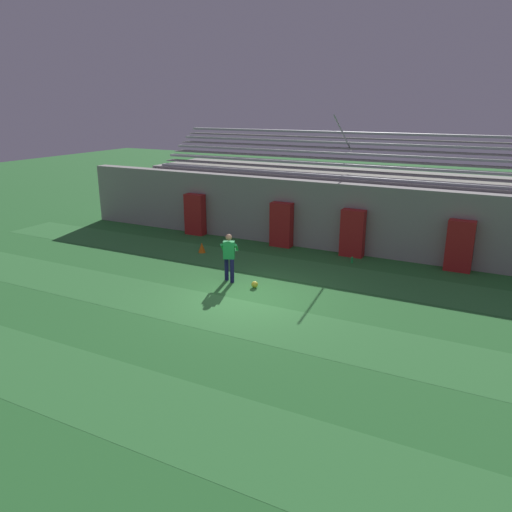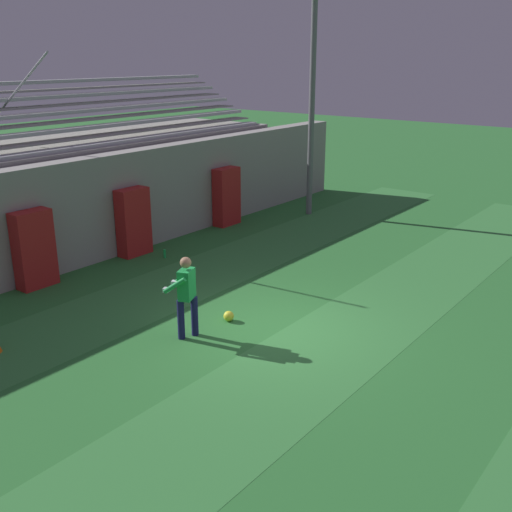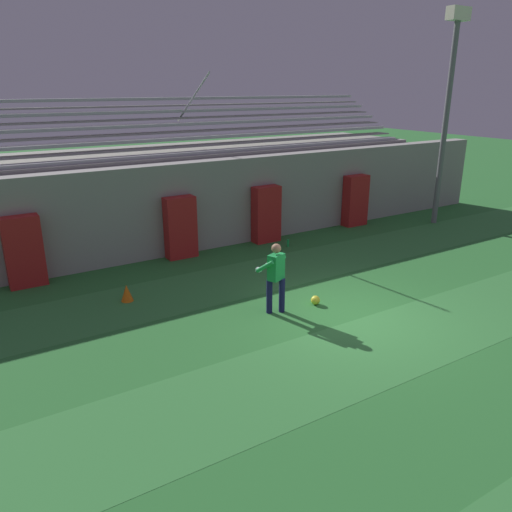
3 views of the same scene
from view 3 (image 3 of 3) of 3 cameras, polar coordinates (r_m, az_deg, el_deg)
ground_plane at (r=11.64m, az=10.82°, el=-6.92°), size 80.00×80.00×0.00m
turf_stripe_mid at (r=10.82m, az=15.54°, el=-9.36°), size 28.00×2.34×0.01m
turf_stripe_far at (r=14.07m, az=1.58°, el=-1.91°), size 28.00×2.34×0.01m
back_wall at (r=16.25m, az=-4.48°, el=6.05°), size 24.00×0.60×2.80m
padding_pillar_gate_left at (r=15.25m, az=-8.63°, el=3.24°), size 0.93×0.44×1.88m
padding_pillar_gate_right at (r=16.65m, az=1.17°, el=4.78°), size 0.93×0.44×1.88m
padding_pillar_far_left at (r=14.20m, az=-25.00°, el=0.45°), size 0.93×0.44×1.88m
padding_pillar_far_right at (r=19.05m, az=11.29°, el=6.23°), size 0.93×0.44×1.88m
bleacher_stand at (r=18.30m, az=-7.92°, el=7.71°), size 18.00×4.05×5.43m
floodlight_pole at (r=19.81m, az=21.21°, el=17.13°), size 0.90×0.36×7.53m
goalkeeper at (r=11.34m, az=2.22°, el=-2.03°), size 0.71×0.66×1.67m
soccer_ball at (r=12.12m, az=6.81°, el=-5.04°), size 0.22×0.22×0.22m
traffic_cone at (r=12.59m, az=-14.55°, el=-4.11°), size 0.30×0.30×0.42m
water_bottle at (r=16.34m, az=3.67°, el=1.49°), size 0.07×0.07×0.24m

